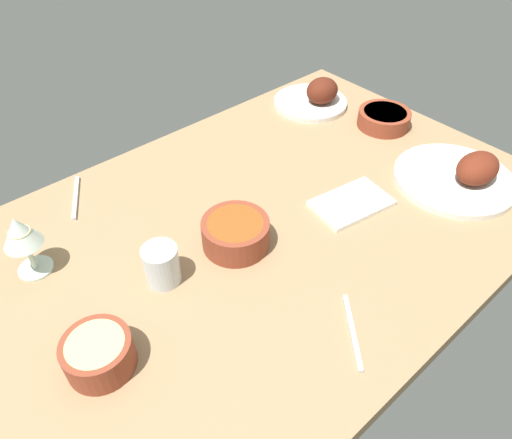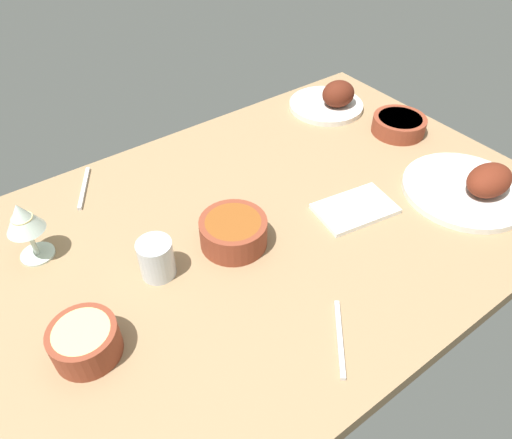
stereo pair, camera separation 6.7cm
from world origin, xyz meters
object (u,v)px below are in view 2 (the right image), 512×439
Objects in this scene: bowl_cream at (399,124)px; fork_loose at (84,188)px; bowl_potatoes at (85,341)px; wine_glass at (23,220)px; folded_napkin at (355,209)px; plate_far_side at (332,100)px; spoon_loose at (340,338)px; bowl_soup at (233,231)px; plate_center_main at (473,187)px; water_tumbler at (156,259)px.

fork_loose is (82.05, -27.94, -2.17)cm from bowl_cream.
bowl_cream is 1.26× the size of bowl_potatoes.
folded_napkin is (-64.09, 29.50, -9.33)cm from wine_glass.
spoon_loose is at bearing 48.19° from plate_far_side.
wine_glass reaches higher than bowl_soup.
plate_center_main is 59.26cm from bowl_soup.
water_tumbler is (-18.32, 19.55, -5.74)cm from wine_glass.
plate_far_side is at bearing -91.10° from plate_center_main.
spoon_loose is (-18.64, 33.22, -3.78)cm from water_tumbler.
bowl_soup is at bearing 148.80° from wine_glass.
plate_center_main is 76.11cm from water_tumbler.
bowl_cream is at bearing -153.30° from folded_napkin.
fork_loose is 1.00× the size of spoon_loose.
wine_glass is 71.16cm from folded_napkin.
folded_napkin is (27.02, -12.23, -1.70)cm from plate_center_main.
bowl_potatoes is 0.65× the size of folded_napkin.
wine_glass reaches higher than bowl_cream.
bowl_potatoes is (98.40, 16.39, 0.86)cm from bowl_cream.
spoon_loose is at bearing 40.62° from folded_napkin.
plate_center_main is 2.49× the size of bowl_potatoes.
plate_center_main is 92.18cm from bowl_potatoes.
bowl_cream is 0.82× the size of folded_napkin.
bowl_cream is 99.76cm from bowl_potatoes.
bowl_soup is 41.88cm from fork_loose.
plate_center_main reaches higher than spoon_loose.
plate_center_main is 1.84× the size of fork_loose.
plate_far_side is at bearing 177.71° from spoon_loose.
plate_far_side reaches higher than folded_napkin.
water_tumbler reaches higher than spoon_loose.
bowl_potatoes is at bearing 9.46° from bowl_cream.
bowl_potatoes is 20.63cm from water_tumbler.
plate_center_main is at bearing 88.90° from plate_far_side.
plate_center_main is 1.84× the size of spoon_loose.
fork_loose is 71.47cm from spoon_loose.
fork_loose is at bearing -86.57° from water_tumbler.
plate_far_side reaches higher than fork_loose.
plate_far_side is 64.25cm from bowl_soup.
folded_napkin is (-45.76, 9.95, -3.58)cm from water_tumbler.
bowl_potatoes is 64.30cm from folded_napkin.
water_tumbler is at bearing -12.27° from folded_napkin.
wine_glass is at bearing -7.14° from bowl_cream.
plate_center_main is at bearing 163.05° from water_tumbler.
plate_far_side is 1.24× the size of folded_napkin.
spoon_loose is (-37.11, 24.06, -3.02)cm from bowl_potatoes.
bowl_soup is at bearing 173.63° from water_tumbler.
plate_center_main is 94.35cm from fork_loose.
fork_loose is (-16.36, -44.33, -3.02)cm from bowl_potatoes.
wine_glass is 0.77× the size of folded_napkin.
spoon_loose is at bearing 119.30° from water_tumbler.
water_tumbler is 46.97cm from folded_napkin.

